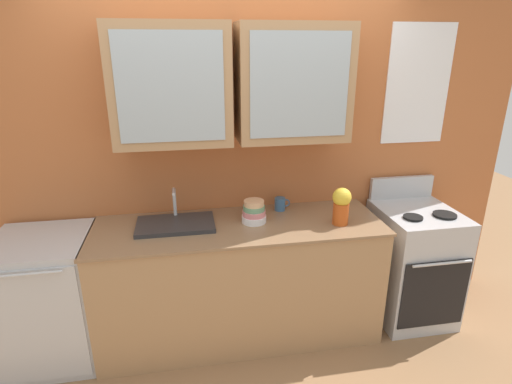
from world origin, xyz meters
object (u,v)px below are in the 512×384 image
object	(u,v)px
bowl_stack	(254,212)
cup_near_sink	(280,204)
sink_faucet	(176,224)
dishwasher	(49,299)
stove_range	(412,263)
vase	(341,205)

from	to	relation	value
bowl_stack	cup_near_sink	distance (m)	0.30
sink_faucet	dishwasher	size ratio (longest dim) A/B	0.59
bowl_stack	stove_range	bearing A→B (deg)	-1.33
bowl_stack	dishwasher	size ratio (longest dim) A/B	0.19
cup_near_sink	bowl_stack	bearing A→B (deg)	-142.23
vase	cup_near_sink	distance (m)	0.49
stove_range	sink_faucet	world-z (taller)	sink_faucet
bowl_stack	cup_near_sink	bearing A→B (deg)	37.77
bowl_stack	vase	size ratio (longest dim) A/B	0.66
sink_faucet	cup_near_sink	bearing A→B (deg)	11.40
vase	dishwasher	size ratio (longest dim) A/B	0.29
sink_faucet	cup_near_sink	world-z (taller)	sink_faucet
sink_faucet	vase	xyz separation A→B (m)	(1.14, -0.16, 0.13)
stove_range	vase	distance (m)	0.91
bowl_stack	cup_near_sink	world-z (taller)	bowl_stack
sink_faucet	cup_near_sink	xyz separation A→B (m)	(0.79, 0.16, 0.03)
stove_range	cup_near_sink	xyz separation A→B (m)	(-1.04, 0.21, 0.50)
vase	dishwasher	bearing A→B (deg)	177.01
sink_faucet	bowl_stack	world-z (taller)	sink_faucet
stove_range	vase	xyz separation A→B (m)	(-0.68, -0.11, 0.59)
dishwasher	bowl_stack	bearing A→B (deg)	1.35
bowl_stack	dishwasher	bearing A→B (deg)	-178.65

